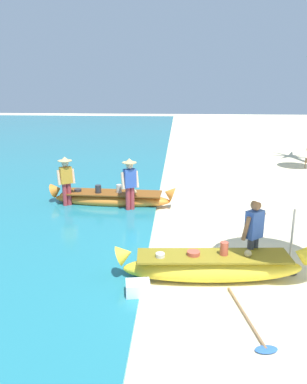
# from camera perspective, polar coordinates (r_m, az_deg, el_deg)

# --- Properties ---
(ground_plane) EXTENTS (80.00, 80.00, 0.00)m
(ground_plane) POSITION_cam_1_polar(r_m,az_deg,el_deg) (8.55, 13.43, -11.74)
(ground_plane) COLOR beige
(boat_yellow_foreground) EXTENTS (3.98, 0.95, 0.84)m
(boat_yellow_foreground) POSITION_cam_1_polar(r_m,az_deg,el_deg) (8.02, 8.81, -10.90)
(boat_yellow_foreground) COLOR yellow
(boat_yellow_foreground) RESTS_ON ground
(boat_orange_midground) EXTENTS (4.13, 0.94, 0.78)m
(boat_orange_midground) POSITION_cam_1_polar(r_m,az_deg,el_deg) (12.48, -6.19, -0.95)
(boat_orange_midground) COLOR orange
(boat_orange_midground) RESTS_ON ground
(person_vendor_hatted) EXTENTS (0.58, 0.45, 1.71)m
(person_vendor_hatted) POSITION_cam_1_polar(r_m,az_deg,el_deg) (11.67, -3.56, 1.54)
(person_vendor_hatted) COLOR #B2383D
(person_vendor_hatted) RESTS_ON ground
(person_tourist_customer) EXTENTS (0.55, 0.51, 1.62)m
(person_tourist_customer) POSITION_cam_1_polar(r_m,az_deg,el_deg) (8.28, 14.69, -5.84)
(person_tourist_customer) COLOR #333842
(person_tourist_customer) RESTS_ON ground
(person_vendor_assistant) EXTENTS (0.57, 0.46, 1.68)m
(person_vendor_assistant) POSITION_cam_1_polar(r_m,az_deg,el_deg) (12.37, -12.90, 1.93)
(person_vendor_assistant) COLOR #B2383D
(person_vendor_assistant) RESTS_ON ground
(patio_umbrella_large) EXTENTS (2.50, 2.50, 2.17)m
(patio_umbrella_large) POSITION_cam_1_polar(r_m,az_deg,el_deg) (8.18, 20.70, 1.32)
(patio_umbrella_large) COLOR #B7B7BC
(patio_umbrella_large) RESTS_ON ground
(cooler_box) EXTENTS (0.50, 0.43, 0.35)m
(cooler_box) POSITION_cam_1_polar(r_m,az_deg,el_deg) (7.41, -2.33, -14.42)
(cooler_box) COLOR silver
(cooler_box) RESTS_ON ground
(paddle) EXTENTS (0.58, 1.89, 0.05)m
(paddle) POSITION_cam_1_polar(r_m,az_deg,el_deg) (6.95, 14.36, -18.65)
(paddle) COLOR #8E6B47
(paddle) RESTS_ON ground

